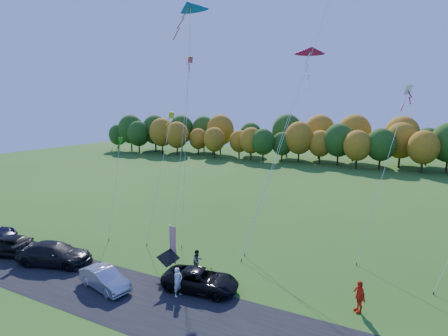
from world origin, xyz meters
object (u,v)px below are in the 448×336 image
at_px(person_east, 359,296).
at_px(silver_sedan, 105,279).
at_px(black_suv, 201,280).
at_px(feather_flag, 172,244).

bearing_deg(person_east, silver_sedan, -109.29).
height_order(silver_sedan, person_east, person_east).
height_order(black_suv, feather_flag, feather_flag).
bearing_deg(feather_flag, silver_sedan, -127.62).
xyz_separation_m(person_east, feather_flag, (-12.64, -1.02, 1.29)).
bearing_deg(black_suv, silver_sedan, 107.95).
distance_m(black_suv, feather_flag, 3.50).
bearing_deg(person_east, feather_flag, -121.78).
xyz_separation_m(silver_sedan, person_east, (15.53, 4.78, 0.29)).
relative_size(person_east, feather_flag, 0.53).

